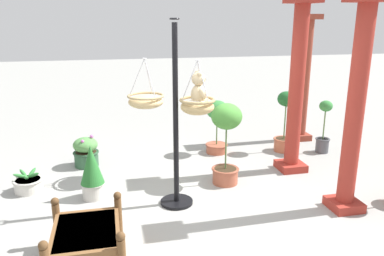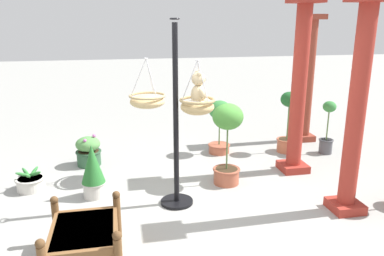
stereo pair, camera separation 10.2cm
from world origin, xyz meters
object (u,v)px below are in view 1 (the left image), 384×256
Objects in this scene: potted_plant_broad_leaf at (324,130)px; potted_plant_flowering_red at (28,183)px; greenhouse_pillar_right at (304,82)px; potted_plant_trailing_ivy at (285,124)px; wooden_planter_box at (87,245)px; potted_plant_tall_leafy at (217,124)px; potted_plant_conical_shrub at (86,152)px; greenhouse_pillar_left at (296,91)px; display_pole_central at (176,151)px; teddy_bear at (199,91)px; potted_plant_small_succulent at (226,137)px; greenhouse_pillar_far_back at (355,113)px; hanging_basket_with_teddy at (197,105)px; potted_plant_fern_front at (92,172)px; hanging_basket_left_high at (146,101)px.

potted_plant_flowering_red is at bearing -83.09° from potted_plant_broad_leaf.
greenhouse_pillar_right is 2.19× the size of potted_plant_trailing_ivy.
wooden_planter_box is at bearing 24.79° from potted_plant_flowering_red.
potted_plant_tall_leafy is 2.38m from potted_plant_conical_shrub.
greenhouse_pillar_left is at bearing -32.70° from greenhouse_pillar_right.
greenhouse_pillar_right is at bearing 126.98° from display_pole_central.
potted_plant_small_succulent is (-0.65, 0.57, -0.84)m from teddy_bear.
greenhouse_pillar_far_back reaches higher than potted_plant_flowering_red.
hanging_basket_with_teddy reaches higher than wooden_planter_box.
teddy_bear reaches higher than potted_plant_fern_front.
hanging_basket_with_teddy is 2.80m from potted_plant_flowering_red.
hanging_basket_with_teddy reaches higher than potted_plant_conical_shrub.
hanging_basket_with_teddy is 0.88× the size of potted_plant_fern_front.
greenhouse_pillar_far_back is 1.81m from potted_plant_small_succulent.
teddy_bear is (0.15, 0.27, 0.82)m from display_pole_central.
potted_plant_flowering_red is at bearing -90.70° from greenhouse_pillar_left.
greenhouse_pillar_far_back is 6.30× the size of potted_plant_flowering_red.
potted_plant_broad_leaf is at bearing 115.55° from display_pole_central.
greenhouse_pillar_far_back is (1.42, 0.06, -0.02)m from greenhouse_pillar_left.
greenhouse_pillar_far_back is 2.71× the size of potted_plant_tall_leafy.
hanging_basket_left_high is at bearing 95.61° from potted_plant_flowering_red.
hanging_basket_with_teddy is 0.19m from teddy_bear.
greenhouse_pillar_left is 6.39× the size of potted_plant_flowering_red.
display_pole_central is at bearing -30.54° from potted_plant_tall_leafy.
display_pole_central is 2.92m from potted_plant_trailing_ivy.
potted_plant_trailing_ivy is (-1.84, 2.10, -1.04)m from teddy_bear.
display_pole_central is at bearing 69.28° from potted_plant_fern_front.
potted_plant_fern_front is 0.62× the size of potted_plant_small_succulent.
greenhouse_pillar_right is 2.52× the size of potted_plant_tall_leafy.
potted_plant_trailing_ivy is at bearing 174.28° from greenhouse_pillar_far_back.
greenhouse_pillar_left is at bearing 84.58° from hanging_basket_left_high.
hanging_basket_with_teddy is at bearing 66.57° from potted_plant_flowering_red.
potted_plant_tall_leafy is at bearing 108.08° from potted_plant_flowering_red.
potted_plant_small_succulent is (-1.13, -1.29, -0.58)m from greenhouse_pillar_far_back.
wooden_planter_box is at bearing -51.10° from potted_plant_trailing_ivy.
hanging_basket_with_teddy reaches higher than potted_plant_broad_leaf.
potted_plant_conical_shrub is at bearing -86.05° from potted_plant_tall_leafy.
hanging_basket_left_high is at bearing -114.60° from potted_plant_small_succulent.
potted_plant_flowering_red is 1.17m from potted_plant_conical_shrub.
teddy_bear is at bearing -41.41° from potted_plant_small_succulent.
greenhouse_pillar_left reaches higher than teddy_bear.
potted_plant_flowering_red is (0.17, -1.76, -1.11)m from hanging_basket_left_high.
hanging_basket_left_high is 0.28× the size of greenhouse_pillar_far_back.
wooden_planter_box is (0.98, -1.40, -1.35)m from teddy_bear.
potted_plant_trailing_ivy is (-0.84, 4.41, 0.41)m from potted_plant_flowering_red.
wooden_planter_box is (1.13, -1.13, -0.54)m from display_pole_central.
potted_plant_conical_shrub is (-2.34, -3.39, -1.05)m from greenhouse_pillar_far_back.
wooden_planter_box is at bearing -44.77° from display_pole_central.
potted_plant_trailing_ivy is at bearing -48.02° from greenhouse_pillar_right.
potted_plant_small_succulent reaches higher than potted_plant_broad_leaf.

